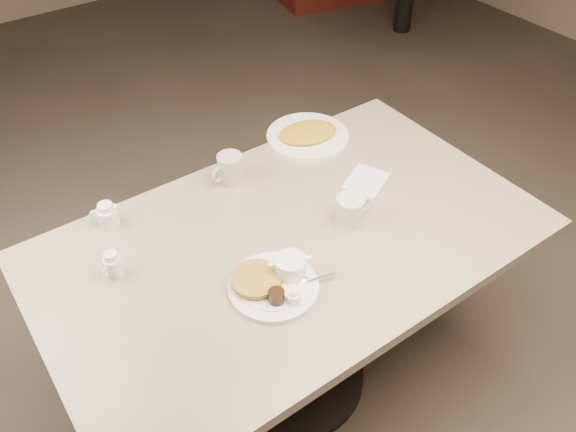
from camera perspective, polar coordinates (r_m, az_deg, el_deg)
room at (r=1.35m, az=0.52°, el=18.04°), size 7.04×8.04×2.84m
diner_table at (r=1.85m, az=0.36°, el=-5.86°), size 1.50×0.90×0.75m
main_plate at (r=1.57m, az=-1.37°, el=-6.44°), size 0.33×0.33×0.07m
coffee_mug_near at (r=1.76m, az=6.27°, el=0.67°), size 0.13×0.09×0.09m
napkin at (r=1.92m, az=7.77°, el=3.36°), size 0.18×0.17×0.02m
coffee_mug_far at (r=1.91m, az=-5.84°, el=4.71°), size 0.12×0.09×0.10m
creamer_left at (r=1.67m, az=-17.03°, el=-4.64°), size 0.07×0.06×0.08m
creamer_right at (r=1.82m, az=-17.57°, el=0.07°), size 0.08×0.07×0.08m
hash_plate at (r=2.12m, az=1.98°, el=8.08°), size 0.36×0.36×0.04m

